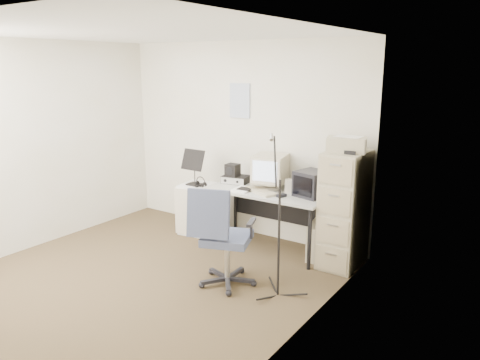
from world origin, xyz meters
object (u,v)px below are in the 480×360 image
Objects in this scene: desk at (268,219)px; side_cart at (202,209)px; filing_cabinet at (344,209)px; office_chair at (227,236)px.

desk reaches higher than side_cart.
filing_cabinet is 1.37m from office_chair.
office_chair is at bearing -50.39° from side_cart.
filing_cabinet reaches higher than side_cart.
filing_cabinet is 1.97m from side_cart.
filing_cabinet reaches higher than desk.
filing_cabinet is 1.26× the size of office_chair.
office_chair is at bearing -81.59° from desk.
side_cart is at bearing -177.68° from filing_cabinet.
office_chair is at bearing -125.28° from filing_cabinet.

